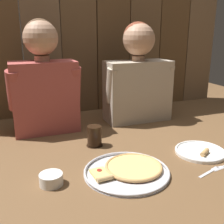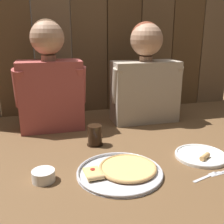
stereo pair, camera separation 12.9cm
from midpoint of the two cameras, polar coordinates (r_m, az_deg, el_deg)
ground_plane at (r=1.27m, az=4.82°, el=-9.04°), size 3.20×3.20×0.00m
pizza_tray at (r=1.12m, az=5.57°, el=-12.27°), size 0.35×0.35×0.03m
dinner_plate at (r=1.33m, az=20.98°, el=-8.63°), size 0.23×0.23×0.03m
drinking_glass at (r=1.35m, az=-0.89°, el=-5.02°), size 0.08×0.08×0.10m
dipping_bowl at (r=1.07m, az=-10.90°, el=-13.05°), size 0.09×0.09×0.04m
table_fork at (r=1.18m, az=22.40°, el=-12.58°), size 0.13×0.06×0.01m
table_knife at (r=1.24m, az=25.51°, el=-11.36°), size 0.16×0.04×0.01m
diner_left at (r=1.55m, az=-10.65°, el=6.82°), size 0.39×0.20×0.62m
diner_right at (r=1.69m, az=9.25°, el=7.52°), size 0.44×0.20×0.61m
wooden_backdrop_wall at (r=1.89m, az=-2.90°, el=22.64°), size 2.19×0.03×1.49m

